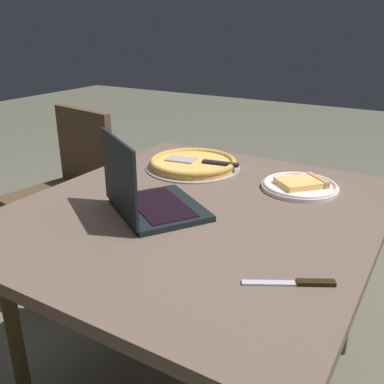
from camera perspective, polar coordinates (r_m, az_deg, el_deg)
ground_plane at (r=1.77m, az=0.70°, el=-23.45°), size 12.00×12.00×0.00m
dining_table at (r=1.39m, az=0.82°, el=-4.18°), size 1.20×1.07×0.71m
laptop at (r=1.31m, az=-6.03°, el=-0.75°), size 0.37×0.38×0.24m
pizza_plate at (r=1.55m, az=14.14°, el=0.87°), size 0.27×0.27×0.04m
pizza_tray at (r=1.73m, az=0.15°, el=3.81°), size 0.38×0.38×0.04m
table_knife at (r=1.01m, az=13.88°, el=-11.60°), size 0.12×0.19×0.01m
chair_near at (r=2.17m, az=-16.08°, el=0.68°), size 0.47×0.47×0.87m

